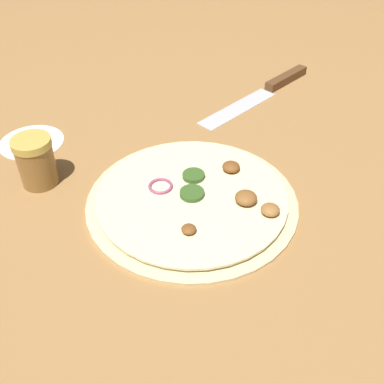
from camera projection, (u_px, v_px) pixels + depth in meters
ground_plane at (192, 202)px, 0.67m from camera, size 3.00×3.00×0.00m
pizza at (193, 199)px, 0.66m from camera, size 0.31×0.31×0.03m
knife at (273, 86)px, 0.94m from camera, size 0.23×0.26×0.02m
spice_jar at (36, 161)px, 0.68m from camera, size 0.06×0.06×0.08m
flour_patch at (32, 142)px, 0.79m from camera, size 0.11×0.11×0.00m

